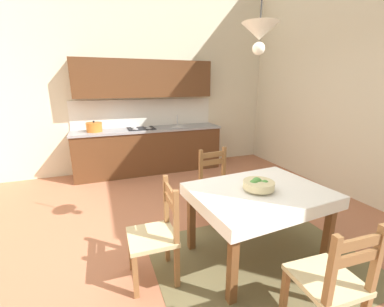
{
  "coord_description": "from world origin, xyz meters",
  "views": [
    {
      "loc": [
        -0.84,
        -2.55,
        1.76
      ],
      "look_at": [
        0.18,
        0.14,
        0.96
      ],
      "focal_mm": 23.63,
      "sensor_mm": 36.0,
      "label": 1
    }
  ],
  "objects_px": {
    "dining_table": "(259,201)",
    "dining_chair_tv_side": "(156,235)",
    "dining_chair_kitchen_side": "(217,186)",
    "dining_chair_camera_side": "(331,282)",
    "kitchen_cabinetry": "(148,130)",
    "pendant_lamp": "(260,32)",
    "fruit_bowl": "(258,185)"
  },
  "relations": [
    {
      "from": "dining_table",
      "to": "dining_chair_kitchen_side",
      "type": "xyz_separation_m",
      "value": [
        -0.01,
        0.88,
        -0.18
      ]
    },
    {
      "from": "fruit_bowl",
      "to": "dining_chair_tv_side",
      "type": "bearing_deg",
      "value": 175.31
    },
    {
      "from": "dining_chair_camera_side",
      "to": "dining_chair_tv_side",
      "type": "distance_m",
      "value": 1.39
    },
    {
      "from": "dining_chair_tv_side",
      "to": "fruit_bowl",
      "type": "xyz_separation_m",
      "value": [
        1.0,
        -0.08,
        0.37
      ]
    },
    {
      "from": "dining_table",
      "to": "pendant_lamp",
      "type": "relative_size",
      "value": 1.7
    },
    {
      "from": "dining_chair_camera_side",
      "to": "pendant_lamp",
      "type": "height_order",
      "value": "pendant_lamp"
    },
    {
      "from": "dining_chair_tv_side",
      "to": "dining_chair_camera_side",
      "type": "bearing_deg",
      "value": -44.73
    },
    {
      "from": "fruit_bowl",
      "to": "dining_chair_camera_side",
      "type": "bearing_deg",
      "value": -90.75
    },
    {
      "from": "dining_chair_tv_side",
      "to": "fruit_bowl",
      "type": "height_order",
      "value": "dining_chair_tv_side"
    },
    {
      "from": "dining_chair_tv_side",
      "to": "dining_chair_kitchen_side",
      "type": "bearing_deg",
      "value": 38.74
    },
    {
      "from": "dining_chair_camera_side",
      "to": "dining_table",
      "type": "bearing_deg",
      "value": 87.55
    },
    {
      "from": "dining_chair_kitchen_side",
      "to": "dining_chair_tv_side",
      "type": "xyz_separation_m",
      "value": [
        -1.01,
        -0.81,
        0.0
      ]
    },
    {
      "from": "kitchen_cabinetry",
      "to": "dining_chair_tv_side",
      "type": "height_order",
      "value": "kitchen_cabinetry"
    },
    {
      "from": "kitchen_cabinetry",
      "to": "dining_chair_tv_side",
      "type": "xyz_separation_m",
      "value": [
        -0.55,
        -3.04,
        -0.41
      ]
    },
    {
      "from": "kitchen_cabinetry",
      "to": "dining_table",
      "type": "height_order",
      "value": "kitchen_cabinetry"
    },
    {
      "from": "dining_chair_camera_side",
      "to": "pendant_lamp",
      "type": "bearing_deg",
      "value": 90.43
    },
    {
      "from": "kitchen_cabinetry",
      "to": "fruit_bowl",
      "type": "height_order",
      "value": "kitchen_cabinetry"
    },
    {
      "from": "dining_table",
      "to": "pendant_lamp",
      "type": "bearing_deg",
      "value": 114.42
    },
    {
      "from": "dining_chair_kitchen_side",
      "to": "fruit_bowl",
      "type": "relative_size",
      "value": 3.1
    },
    {
      "from": "dining_table",
      "to": "dining_chair_tv_side",
      "type": "relative_size",
      "value": 1.47
    },
    {
      "from": "dining_chair_tv_side",
      "to": "pendant_lamp",
      "type": "bearing_deg",
      "value": 2.02
    },
    {
      "from": "pendant_lamp",
      "to": "dining_chair_tv_side",
      "type": "bearing_deg",
      "value": -177.98
    },
    {
      "from": "dining_chair_kitchen_side",
      "to": "pendant_lamp",
      "type": "relative_size",
      "value": 1.16
    },
    {
      "from": "dining_chair_tv_side",
      "to": "fruit_bowl",
      "type": "distance_m",
      "value": 1.07
    },
    {
      "from": "fruit_bowl",
      "to": "pendant_lamp",
      "type": "bearing_deg",
      "value": 99.39
    },
    {
      "from": "dining_table",
      "to": "pendant_lamp",
      "type": "distance_m",
      "value": 1.56
    },
    {
      "from": "fruit_bowl",
      "to": "pendant_lamp",
      "type": "relative_size",
      "value": 0.37
    },
    {
      "from": "dining_chair_camera_side",
      "to": "pendant_lamp",
      "type": "xyz_separation_m",
      "value": [
        -0.01,
        1.01,
        1.74
      ]
    },
    {
      "from": "kitchen_cabinetry",
      "to": "dining_chair_kitchen_side",
      "type": "xyz_separation_m",
      "value": [
        0.47,
        -2.22,
        -0.41
      ]
    },
    {
      "from": "dining_chair_camera_side",
      "to": "pendant_lamp",
      "type": "distance_m",
      "value": 2.02
    },
    {
      "from": "dining_chair_kitchen_side",
      "to": "kitchen_cabinetry",
      "type": "bearing_deg",
      "value": 101.92
    },
    {
      "from": "dining_chair_camera_side",
      "to": "dining_chair_tv_side",
      "type": "xyz_separation_m",
      "value": [
        -0.99,
        0.98,
        0.0
      ]
    }
  ]
}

